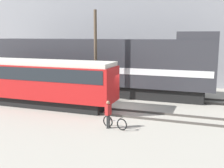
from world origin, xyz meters
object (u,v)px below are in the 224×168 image
object	(u,v)px
utility_pole_left	(96,57)
streetcar	(35,80)
freight_locomotive	(96,65)
person	(108,112)
bicycle	(115,123)

from	to	relation	value
utility_pole_left	streetcar	bearing A→B (deg)	-143.04
freight_locomotive	streetcar	size ratio (longest dim) A/B	1.66
streetcar	utility_pole_left	distance (m)	4.89
streetcar	utility_pole_left	size ratio (longest dim) A/B	1.74
person	utility_pole_left	world-z (taller)	utility_pole_left
bicycle	person	xyz separation A→B (m)	(-0.38, -0.04, 0.61)
bicycle	person	bearing A→B (deg)	-173.75
streetcar	person	world-z (taller)	streetcar
bicycle	person	size ratio (longest dim) A/B	1.00
freight_locomotive	person	size ratio (longest dim) A/B	12.90
streetcar	person	xyz separation A→B (m)	(6.93, -3.04, -0.99)
person	streetcar	bearing A→B (deg)	156.34
freight_locomotive	utility_pole_left	distance (m)	3.17
bicycle	person	distance (m)	0.72
person	bicycle	bearing A→B (deg)	6.25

